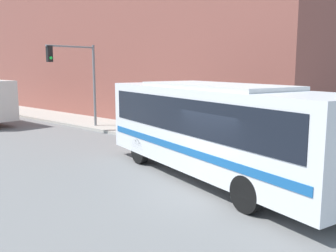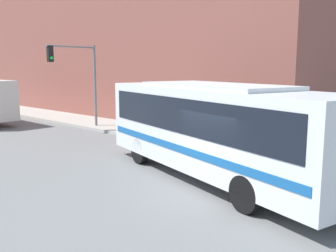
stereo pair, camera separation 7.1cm
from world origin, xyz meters
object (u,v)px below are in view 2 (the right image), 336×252
at_px(traffic_light_pole, 79,71).
at_px(pedestrian_near_corner, 127,111).
at_px(city_bus, 213,125).
at_px(fire_hydrant, 185,133).
at_px(parking_meter, 149,118).

bearing_deg(traffic_light_pole, pedestrian_near_corner, -33.90).
bearing_deg(city_bus, traffic_light_pole, 92.52).
distance_m(city_bus, fire_hydrant, 6.00).
bearing_deg(city_bus, fire_hydrant, 65.19).
relative_size(city_bus, pedestrian_near_corner, 5.73).
relative_size(fire_hydrant, traffic_light_pole, 0.17).
relative_size(parking_meter, pedestrian_near_corner, 0.75).
bearing_deg(fire_hydrant, traffic_light_pole, 97.69).
distance_m(city_bus, parking_meter, 7.97).
distance_m(city_bus, traffic_light_pole, 12.35).
bearing_deg(fire_hydrant, pedestrian_near_corner, 76.81).
bearing_deg(traffic_light_pole, parking_meter, -78.49).
height_order(fire_hydrant, traffic_light_pole, traffic_light_pole).
relative_size(traffic_light_pole, pedestrian_near_corner, 2.69).
bearing_deg(fire_hydrant, parking_meter, 90.00).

